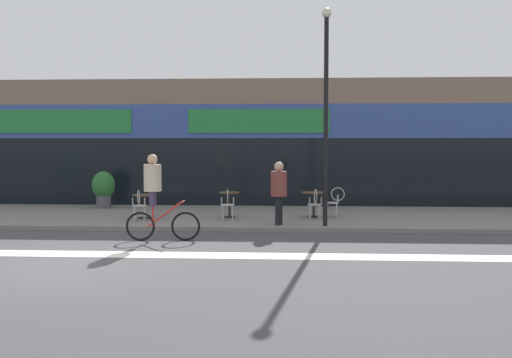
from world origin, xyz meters
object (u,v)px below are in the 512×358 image
(cyclist_0, at_px, (156,192))
(cafe_chair_0_near, at_px, (139,203))
(bistro_table_2, at_px, (314,199))
(bistro_table_1, at_px, (229,200))
(pedestrian_near_end, at_px, (279,187))
(bistro_table_0, at_px, (144,201))
(cafe_chair_2_side, at_px, (335,200))
(lamp_post, at_px, (326,103))
(planter_pot, at_px, (103,188))
(cafe_chair_1_near, at_px, (228,202))
(cafe_chair_2_near, at_px, (315,202))

(cyclist_0, bearing_deg, cafe_chair_0_near, 108.63)
(bistro_table_2, bearing_deg, bistro_table_1, -174.66)
(cyclist_0, bearing_deg, pedestrian_near_end, 32.32)
(bistro_table_0, height_order, cyclist_0, cyclist_0)
(bistro_table_0, bearing_deg, cafe_chair_2_side, 5.88)
(lamp_post, bearing_deg, pedestrian_near_end, 174.11)
(bistro_table_1, distance_m, planter_pot, 5.12)
(bistro_table_1, distance_m, cafe_chair_1_near, 0.63)
(cafe_chair_2_near, height_order, cyclist_0, cyclist_0)
(bistro_table_0, xyz_separation_m, cafe_chair_0_near, (0.01, -0.63, 0.01))
(bistro_table_2, distance_m, cafe_chair_2_side, 0.63)
(cafe_chair_2_side, xyz_separation_m, pedestrian_near_end, (-1.64, -1.74, 0.50))
(bistro_table_1, height_order, cafe_chair_1_near, cafe_chair_1_near)
(planter_pot, bearing_deg, bistro_table_0, -52.15)
(cafe_chair_2_near, distance_m, cafe_chair_2_side, 0.87)
(cafe_chair_0_near, height_order, lamp_post, lamp_post)
(bistro_table_1, bearing_deg, cafe_chair_2_near, -8.74)
(cafe_chair_2_side, bearing_deg, bistro_table_0, 12.59)
(cafe_chair_2_near, xyz_separation_m, lamp_post, (0.23, -1.25, 2.79))
(bistro_table_2, xyz_separation_m, pedestrian_near_end, (-1.01, -1.75, 0.48))
(bistro_table_0, bearing_deg, bistro_table_1, 8.07)
(bistro_table_0, distance_m, cafe_chair_2_near, 5.03)
(cafe_chair_2_side, bearing_deg, bistro_table_2, 5.91)
(cyclist_0, bearing_deg, cafe_chair_1_near, 61.11)
(planter_pot, distance_m, pedestrian_near_end, 7.19)
(cafe_chair_0_near, distance_m, cafe_chair_2_side, 5.76)
(planter_pot, relative_size, pedestrian_near_end, 0.73)
(lamp_post, bearing_deg, cafe_chair_1_near, 159.73)
(planter_pot, xyz_separation_m, lamp_post, (7.33, -3.95, 2.60))
(cafe_chair_1_near, bearing_deg, lamp_post, -116.45)
(cafe_chair_2_near, relative_size, cyclist_0, 0.43)
(bistro_table_0, xyz_separation_m, cafe_chair_1_near, (2.51, -0.27, 0.01))
(cafe_chair_0_near, height_order, cafe_chair_1_near, same)
(bistro_table_2, distance_m, cyclist_0, 5.53)
(bistro_table_0, xyz_separation_m, lamp_post, (5.26, -1.29, 2.80))
(cafe_chair_0_near, relative_size, planter_pot, 0.71)
(bistro_table_2, height_order, cyclist_0, cyclist_0)
(bistro_table_2, xyz_separation_m, cyclist_0, (-3.93, -3.86, 0.52))
(planter_pot, bearing_deg, pedestrian_near_end, -32.18)
(lamp_post, bearing_deg, cafe_chair_0_near, 172.81)
(planter_pot, relative_size, lamp_post, 0.22)
(cafe_chair_1_near, height_order, pedestrian_near_end, pedestrian_near_end)
(bistro_table_2, bearing_deg, cafe_chair_2_near, -89.04)
(bistro_table_1, xyz_separation_m, pedestrian_near_end, (1.51, -1.51, 0.48))
(cafe_chair_1_near, height_order, planter_pot, planter_pot)
(bistro_table_1, bearing_deg, planter_pot, 153.18)
(cafe_chair_0_near, distance_m, planter_pot, 3.90)
(cafe_chair_1_near, xyz_separation_m, cafe_chair_2_side, (3.14, 0.85, 0.00))
(bistro_table_2, distance_m, lamp_post, 3.35)
(cafe_chair_0_near, xyz_separation_m, cafe_chair_2_side, (5.64, 1.21, 0.00))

